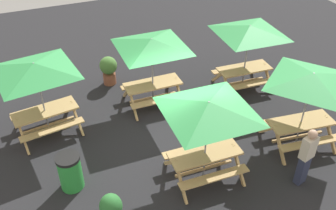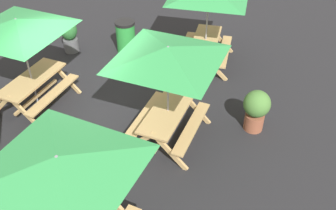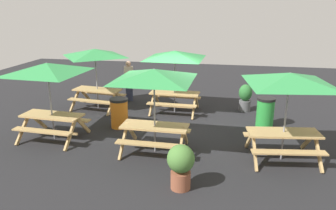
{
  "view_description": "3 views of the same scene",
  "coord_description": "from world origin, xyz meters",
  "px_view_note": "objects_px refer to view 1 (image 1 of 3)",
  "views": [
    {
      "loc": [
        3.36,
        7.42,
        7.08
      ],
      "look_at": [
        0.06,
        -0.53,
        0.9
      ],
      "focal_mm": 40.0,
      "sensor_mm": 36.0,
      "label": 1
    },
    {
      "loc": [
        -5.81,
        -4.25,
        5.76
      ],
      "look_at": [
        -0.02,
        -1.98,
        0.9
      ],
      "focal_mm": 40.0,
      "sensor_mm": 36.0,
      "label": 2
    },
    {
      "loc": [
        1.9,
        -10.0,
        3.89
      ],
      "look_at": [
        0.06,
        -0.53,
        0.9
      ],
      "focal_mm": 35.0,
      "sensor_mm": 36.0,
      "label": 3
    }
  ],
  "objects_px": {
    "picnic_table_1": "(152,48)",
    "person_standing": "(306,156)",
    "picnic_table_3": "(249,34)",
    "trash_bin_orange": "(220,106)",
    "picnic_table_0": "(36,73)",
    "picnic_table_4": "(311,84)",
    "potted_plant_0": "(109,69)",
    "trash_bin_green": "(70,172)",
    "picnic_table_2": "(208,113)"
  },
  "relations": [
    {
      "from": "picnic_table_3",
      "to": "trash_bin_orange",
      "type": "relative_size",
      "value": 2.88
    },
    {
      "from": "picnic_table_2",
      "to": "picnic_table_4",
      "type": "bearing_deg",
      "value": -176.32
    },
    {
      "from": "picnic_table_3",
      "to": "picnic_table_4",
      "type": "xyz_separation_m",
      "value": [
        0.12,
        3.09,
        0.0
      ]
    },
    {
      "from": "picnic_table_4",
      "to": "potted_plant_0",
      "type": "xyz_separation_m",
      "value": [
        4.04,
        -5.11,
        -1.41
      ]
    },
    {
      "from": "picnic_table_1",
      "to": "trash_bin_green",
      "type": "xyz_separation_m",
      "value": [
        3.11,
        2.58,
        -1.49
      ]
    },
    {
      "from": "picnic_table_0",
      "to": "picnic_table_3",
      "type": "bearing_deg",
      "value": 170.72
    },
    {
      "from": "picnic_table_0",
      "to": "picnic_table_3",
      "type": "height_order",
      "value": "same"
    },
    {
      "from": "potted_plant_0",
      "to": "picnic_table_4",
      "type": "bearing_deg",
      "value": 128.35
    },
    {
      "from": "picnic_table_1",
      "to": "picnic_table_0",
      "type": "bearing_deg",
      "value": 3.72
    },
    {
      "from": "trash_bin_orange",
      "to": "potted_plant_0",
      "type": "relative_size",
      "value": 0.96
    },
    {
      "from": "potted_plant_0",
      "to": "person_standing",
      "type": "height_order",
      "value": "person_standing"
    },
    {
      "from": "picnic_table_2",
      "to": "trash_bin_orange",
      "type": "distance_m",
      "value": 2.84
    },
    {
      "from": "picnic_table_0",
      "to": "picnic_table_2",
      "type": "distance_m",
      "value": 4.75
    },
    {
      "from": "trash_bin_green",
      "to": "potted_plant_0",
      "type": "relative_size",
      "value": 0.96
    },
    {
      "from": "trash_bin_orange",
      "to": "trash_bin_green",
      "type": "bearing_deg",
      "value": 11.88
    },
    {
      "from": "picnic_table_0",
      "to": "trash_bin_orange",
      "type": "relative_size",
      "value": 2.86
    },
    {
      "from": "picnic_table_2",
      "to": "potted_plant_0",
      "type": "relative_size",
      "value": 2.77
    },
    {
      "from": "picnic_table_4",
      "to": "potted_plant_0",
      "type": "distance_m",
      "value": 6.66
    },
    {
      "from": "picnic_table_2",
      "to": "trash_bin_orange",
      "type": "relative_size",
      "value": 2.88
    },
    {
      "from": "picnic_table_4",
      "to": "trash_bin_orange",
      "type": "distance_m",
      "value": 2.77
    },
    {
      "from": "person_standing",
      "to": "trash_bin_orange",
      "type": "bearing_deg",
      "value": -92.33
    },
    {
      "from": "picnic_table_1",
      "to": "picnic_table_4",
      "type": "relative_size",
      "value": 1.21
    },
    {
      "from": "trash_bin_green",
      "to": "picnic_table_2",
      "type": "bearing_deg",
      "value": 164.07
    },
    {
      "from": "trash_bin_green",
      "to": "picnic_table_3",
      "type": "bearing_deg",
      "value": -160.04
    },
    {
      "from": "person_standing",
      "to": "picnic_table_1",
      "type": "bearing_deg",
      "value": -78.56
    },
    {
      "from": "trash_bin_orange",
      "to": "potted_plant_0",
      "type": "bearing_deg",
      "value": -52.49
    },
    {
      "from": "picnic_table_2",
      "to": "picnic_table_1",
      "type": "bearing_deg",
      "value": -87.22
    },
    {
      "from": "picnic_table_1",
      "to": "trash_bin_green",
      "type": "distance_m",
      "value": 4.31
    },
    {
      "from": "picnic_table_0",
      "to": "picnic_table_3",
      "type": "xyz_separation_m",
      "value": [
        -6.53,
        0.12,
        0.0
      ]
    },
    {
      "from": "trash_bin_orange",
      "to": "picnic_table_3",
      "type": "bearing_deg",
      "value": -141.15
    },
    {
      "from": "trash_bin_orange",
      "to": "picnic_table_1",
      "type": "bearing_deg",
      "value": -45.49
    },
    {
      "from": "picnic_table_1",
      "to": "picnic_table_2",
      "type": "bearing_deg",
      "value": 91.81
    },
    {
      "from": "picnic_table_4",
      "to": "potted_plant_0",
      "type": "bearing_deg",
      "value": -44.87
    },
    {
      "from": "picnic_table_1",
      "to": "trash_bin_green",
      "type": "relative_size",
      "value": 2.89
    },
    {
      "from": "picnic_table_4",
      "to": "trash_bin_orange",
      "type": "xyz_separation_m",
      "value": [
        1.49,
        -1.79,
        -1.49
      ]
    },
    {
      "from": "picnic_table_3",
      "to": "potted_plant_0",
      "type": "bearing_deg",
      "value": -22.56
    },
    {
      "from": "picnic_table_1",
      "to": "person_standing",
      "type": "bearing_deg",
      "value": 116.04
    },
    {
      "from": "person_standing",
      "to": "trash_bin_green",
      "type": "bearing_deg",
      "value": -34.97
    },
    {
      "from": "picnic_table_2",
      "to": "picnic_table_3",
      "type": "relative_size",
      "value": 1.0
    },
    {
      "from": "picnic_table_2",
      "to": "potted_plant_0",
      "type": "distance_m",
      "value": 5.5
    },
    {
      "from": "picnic_table_1",
      "to": "picnic_table_3",
      "type": "relative_size",
      "value": 1.0
    },
    {
      "from": "picnic_table_0",
      "to": "picnic_table_2",
      "type": "height_order",
      "value": "same"
    },
    {
      "from": "picnic_table_2",
      "to": "person_standing",
      "type": "bearing_deg",
      "value": 153.44
    },
    {
      "from": "picnic_table_0",
      "to": "picnic_table_3",
      "type": "relative_size",
      "value": 0.99
    },
    {
      "from": "picnic_table_1",
      "to": "potted_plant_0",
      "type": "bearing_deg",
      "value": -59.59
    },
    {
      "from": "picnic_table_0",
      "to": "picnic_table_1",
      "type": "xyz_separation_m",
      "value": [
        -3.35,
        -0.17,
        0.0
      ]
    },
    {
      "from": "picnic_table_0",
      "to": "person_standing",
      "type": "bearing_deg",
      "value": 132.9
    },
    {
      "from": "picnic_table_2",
      "to": "picnic_table_3",
      "type": "bearing_deg",
      "value": -132.59
    },
    {
      "from": "picnic_table_0",
      "to": "trash_bin_orange",
      "type": "bearing_deg",
      "value": 155.62
    },
    {
      "from": "potted_plant_0",
      "to": "picnic_table_2",
      "type": "bearing_deg",
      "value": 101.32
    }
  ]
}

